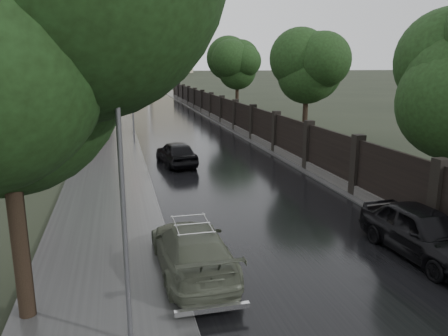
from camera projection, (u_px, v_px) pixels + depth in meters
road at (128, 78)px, 188.23m from camera, size 8.00×420.00×0.02m
sidewalk_left at (113, 78)px, 186.82m from camera, size 4.00×420.00×0.16m
verge_right at (140, 77)px, 189.50m from camera, size 3.00×420.00×0.08m
fence_right at (230, 116)px, 39.83m from camera, size 0.45×75.72×2.70m
tree_left_far at (80, 69)px, 34.02m from camera, size 4.25×4.25×7.39m
tree_right_b at (307, 74)px, 30.13m from camera, size 4.08×4.08×7.01m
tree_right_c at (237, 71)px, 47.13m from camera, size 4.08×4.08×7.01m
lamp_post at (124, 224)px, 8.29m from camera, size 0.25×0.12×5.11m
traffic_light at (133, 111)px, 30.81m from camera, size 0.16×0.32×4.00m
brick_building at (2, 26)px, 51.37m from camera, size 24.00×18.00×20.00m
stalinist_tower at (119, 13)px, 283.25m from camera, size 92.00×30.00×159.00m
volga_sedan at (193, 249)px, 11.99m from camera, size 2.03×4.74×1.36m
hatchback_left at (176, 153)px, 24.86m from camera, size 2.19×4.32×1.41m
car_right_near at (423, 232)px, 12.98m from camera, size 2.02×4.57×1.53m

